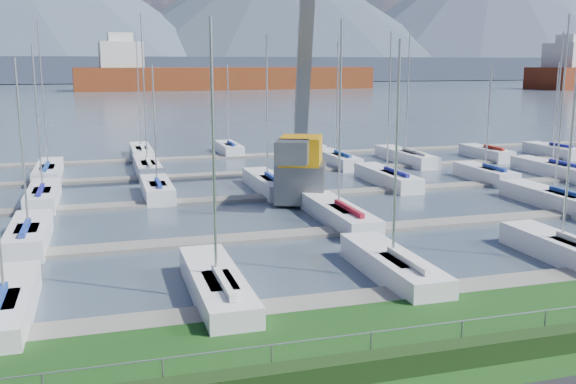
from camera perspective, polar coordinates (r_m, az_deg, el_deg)
name	(u,v)px	position (r m, az deg, el deg)	size (l,w,h in m)	color
water	(118,86)	(276.35, -14.84, 9.07)	(800.00, 540.00, 0.20)	#425061
hedge	(408,361)	(19.66, 10.58, -14.56)	(80.00, 0.70, 0.70)	black
fence	(402,329)	(19.63, 10.14, -11.86)	(0.04, 0.04, 80.00)	gray
foothill	(113,69)	(346.18, -15.26, 10.49)	(900.00, 80.00, 12.00)	#3C4458
mountains	(119,1)	(422.68, -14.78, 16.13)	(1190.00, 360.00, 115.00)	#404A5E
docks	(230,199)	(43.83, -5.16, -0.67)	(90.00, 41.60, 0.25)	slate
crane	(302,118)	(43.05, 1.26, 6.63)	(6.06, 13.48, 22.35)	#55575C
cargo_ship_mid	(216,79)	(234.22, -6.40, 9.97)	(107.02, 22.27, 21.50)	maroon
sailboat_fleet	(200,113)	(46.01, -7.81, 6.93)	(75.63, 49.58, 13.44)	white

